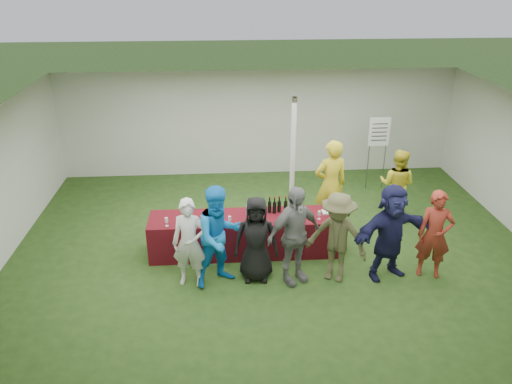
{
  "coord_description": "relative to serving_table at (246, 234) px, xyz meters",
  "views": [
    {
      "loc": [
        -0.92,
        -8.3,
        5.02
      ],
      "look_at": [
        -0.34,
        -0.02,
        1.25
      ],
      "focal_mm": 35.0,
      "sensor_mm": 36.0,
      "label": 1
    }
  ],
  "objects": [
    {
      "name": "tent",
      "position": [
        1.04,
        1.22,
        0.98
      ],
      "size": [
        10.0,
        10.0,
        10.0
      ],
      "color": "white",
      "rests_on": "ground"
    },
    {
      "name": "wine_glasses",
      "position": [
        -0.25,
        -0.25,
        0.49
      ],
      "size": [
        2.85,
        0.16,
        0.16
      ],
      "color": "silver",
      "rests_on": "serving_table"
    },
    {
      "name": "customer_1",
      "position": [
        -0.48,
        -0.98,
        0.52
      ],
      "size": [
        1.09,
        1.0,
        1.8
      ],
      "primitive_type": "imported",
      "rotation": [
        0.0,
        0.0,
        0.46
      ],
      "color": "#147FDA",
      "rests_on": "ground"
    },
    {
      "name": "customer_3",
      "position": [
        0.77,
        -1.02,
        0.51
      ],
      "size": [
        1.13,
        0.86,
        1.78
      ],
      "primitive_type": "imported",
      "rotation": [
        0.0,
        0.0,
        0.47
      ],
      "color": "slate",
      "rests_on": "ground"
    },
    {
      "name": "wine_list_sign",
      "position": [
        3.32,
        2.78,
        0.94
      ],
      "size": [
        0.5,
        0.03,
        1.8
      ],
      "color": "slate",
      "rests_on": "ground"
    },
    {
      "name": "customer_0",
      "position": [
        -0.99,
        -0.98,
        0.42
      ],
      "size": [
        0.63,
        0.47,
        1.59
      ],
      "primitive_type": "imported",
      "rotation": [
        0.0,
        0.0,
        -0.16
      ],
      "color": "silver",
      "rests_on": "ground"
    },
    {
      "name": "wine_bottles",
      "position": [
        0.62,
        0.14,
        0.5
      ],
      "size": [
        0.73,
        0.13,
        0.32
      ],
      "color": "black",
      "rests_on": "serving_table"
    },
    {
      "name": "customer_4",
      "position": [
        1.5,
        -1.03,
        0.44
      ],
      "size": [
        1.22,
        1.05,
        1.64
      ],
      "primitive_type": "imported",
      "rotation": [
        0.0,
        0.0,
        -0.51
      ],
      "color": "brown",
      "rests_on": "ground"
    },
    {
      "name": "bar_towel",
      "position": [
        1.59,
        0.05,
        0.39
      ],
      "size": [
        0.25,
        0.18,
        0.03
      ],
      "primitive_type": "cube",
      "color": "white",
      "rests_on": "serving_table"
    },
    {
      "name": "ground",
      "position": [
        0.54,
        0.02,
        -0.38
      ],
      "size": [
        60.0,
        60.0,
        0.0
      ],
      "primitive_type": "plane",
      "color": "#284719",
      "rests_on": "ground"
    },
    {
      "name": "customer_6",
      "position": [
        3.21,
        -1.02,
        0.43
      ],
      "size": [
        0.67,
        0.54,
        1.61
      ],
      "primitive_type": "imported",
      "rotation": [
        0.0,
        0.0,
        -0.3
      ],
      "color": "maroon",
      "rests_on": "ground"
    },
    {
      "name": "customer_2",
      "position": [
        0.14,
        -0.9,
        0.4
      ],
      "size": [
        0.79,
        0.54,
        1.55
      ],
      "primitive_type": "imported",
      "rotation": [
        0.0,
        0.0,
        -0.06
      ],
      "color": "black",
      "rests_on": "ground"
    },
    {
      "name": "dump_bucket",
      "position": [
        1.65,
        -0.22,
        0.46
      ],
      "size": [
        0.22,
        0.22,
        0.18
      ],
      "primitive_type": "cylinder",
      "color": "slate",
      "rests_on": "serving_table"
    },
    {
      "name": "staff_back",
      "position": [
        3.28,
        1.18,
        0.41
      ],
      "size": [
        0.97,
        0.92,
        1.57
      ],
      "primitive_type": "imported",
      "rotation": [
        0.0,
        0.0,
        2.54
      ],
      "color": "yellow",
      "rests_on": "ground"
    },
    {
      "name": "customer_5",
      "position": [
        2.44,
        -0.98,
        0.5
      ],
      "size": [
        1.69,
        0.99,
        1.74
      ],
      "primitive_type": "imported",
      "rotation": [
        0.0,
        0.0,
        0.32
      ],
      "color": "#191A41",
      "rests_on": "ground"
    },
    {
      "name": "staff_pourer",
      "position": [
        1.78,
        0.88,
        0.58
      ],
      "size": [
        0.77,
        0.58,
        1.91
      ],
      "primitive_type": "imported",
      "rotation": [
        0.0,
        0.0,
        3.33
      ],
      "color": "gold",
      "rests_on": "ground"
    },
    {
      "name": "water_bottle",
      "position": [
        0.05,
        0.08,
        0.48
      ],
      "size": [
        0.07,
        0.07,
        0.23
      ],
      "color": "silver",
      "rests_on": "serving_table"
    },
    {
      "name": "serving_table",
      "position": [
        0.0,
        0.0,
        0.0
      ],
      "size": [
        3.6,
        0.8,
        0.75
      ],
      "primitive_type": "cube",
      "color": "#650B0C",
      "rests_on": "ground"
    }
  ]
}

